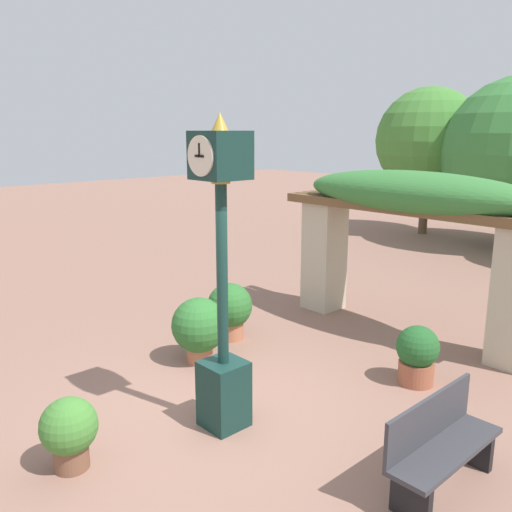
{
  "coord_description": "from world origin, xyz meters",
  "views": [
    {
      "loc": [
        4.64,
        -3.69,
        3.32
      ],
      "look_at": [
        0.23,
        0.38,
        1.93
      ],
      "focal_mm": 38.0,
      "sensor_mm": 36.0,
      "label": 1
    }
  ],
  "objects_px": {
    "potted_plant_far_left": "(230,309)",
    "potted_plant_near_right": "(417,354)",
    "pedestal_clock": "(222,291)",
    "potted_plant_far_right": "(69,430)",
    "park_bench": "(440,446)",
    "potted_plant_near_left": "(199,327)"
  },
  "relations": [
    {
      "from": "potted_plant_far_left",
      "to": "potted_plant_near_right",
      "type": "bearing_deg",
      "value": 15.16
    },
    {
      "from": "pedestal_clock",
      "to": "potted_plant_near_right",
      "type": "distance_m",
      "value": 2.98
    },
    {
      "from": "potted_plant_near_right",
      "to": "potted_plant_far_left",
      "type": "xyz_separation_m",
      "value": [
        -2.93,
        -0.8,
        0.09
      ]
    },
    {
      "from": "potted_plant_near_right",
      "to": "potted_plant_far_right",
      "type": "relative_size",
      "value": 1.07
    },
    {
      "from": "park_bench",
      "to": "potted_plant_near_right",
      "type": "bearing_deg",
      "value": 36.51
    },
    {
      "from": "potted_plant_near_left",
      "to": "park_bench",
      "type": "xyz_separation_m",
      "value": [
        3.85,
        -0.06,
        -0.11
      ]
    },
    {
      "from": "potted_plant_near_right",
      "to": "potted_plant_far_right",
      "type": "height_order",
      "value": "potted_plant_near_right"
    },
    {
      "from": "potted_plant_near_left",
      "to": "park_bench",
      "type": "relative_size",
      "value": 0.67
    },
    {
      "from": "potted_plant_near_left",
      "to": "potted_plant_far_right",
      "type": "relative_size",
      "value": 1.29
    },
    {
      "from": "pedestal_clock",
      "to": "potted_plant_far_right",
      "type": "relative_size",
      "value": 4.66
    },
    {
      "from": "pedestal_clock",
      "to": "potted_plant_near_right",
      "type": "relative_size",
      "value": 4.34
    },
    {
      "from": "potted_plant_near_left",
      "to": "potted_plant_near_right",
      "type": "xyz_separation_m",
      "value": [
        2.53,
        1.71,
        -0.12
      ]
    },
    {
      "from": "potted_plant_near_right",
      "to": "park_bench",
      "type": "relative_size",
      "value": 0.55
    },
    {
      "from": "potted_plant_near_left",
      "to": "potted_plant_far_left",
      "type": "xyz_separation_m",
      "value": [
        -0.4,
        0.92,
        -0.03
      ]
    },
    {
      "from": "pedestal_clock",
      "to": "potted_plant_far_left",
      "type": "bearing_deg",
      "value": 138.5
    },
    {
      "from": "park_bench",
      "to": "potted_plant_far_right",
      "type": "bearing_deg",
      "value": 132.67
    },
    {
      "from": "potted_plant_far_right",
      "to": "pedestal_clock",
      "type": "bearing_deg",
      "value": 76.1
    },
    {
      "from": "park_bench",
      "to": "pedestal_clock",
      "type": "bearing_deg",
      "value": 109.47
    },
    {
      "from": "potted_plant_near_right",
      "to": "pedestal_clock",
      "type": "bearing_deg",
      "value": -109.84
    },
    {
      "from": "potted_plant_near_left",
      "to": "potted_plant_far_left",
      "type": "distance_m",
      "value": 1.0
    },
    {
      "from": "potted_plant_near_right",
      "to": "park_bench",
      "type": "height_order",
      "value": "park_bench"
    },
    {
      "from": "potted_plant_far_left",
      "to": "potted_plant_near_left",
      "type": "bearing_deg",
      "value": -66.48
    }
  ]
}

